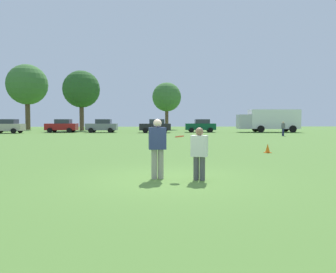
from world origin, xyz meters
TOP-DOWN VIEW (x-y plane):
  - ground_plane at (0.00, 0.00)m, footprint 151.90×151.90m
  - player_thrower at (-0.24, 0.08)m, footprint 0.51×0.33m
  - player_defender at (0.94, -0.21)m, footprint 0.52×0.40m
  - frisbee at (0.41, 0.13)m, footprint 0.27×0.27m
  - traffic_cone at (5.72, 7.36)m, footprint 0.32×0.32m
  - parked_car_near_left at (-18.81, 34.40)m, footprint 4.28×2.37m
  - parked_car_mid_left at (-12.40, 36.65)m, footprint 4.28×2.37m
  - parked_car_center at (-6.86, 36.19)m, footprint 4.28×2.37m
  - parked_car_mid_right at (0.45, 35.04)m, footprint 4.28×2.37m
  - parked_car_near_right at (6.82, 36.43)m, footprint 4.28×2.37m
  - box_truck at (16.55, 36.18)m, footprint 8.60×3.27m
  - bystander_field_marshal at (13.96, 25.16)m, footprint 0.25×0.43m
  - tree_east_birch at (-21.85, 50.31)m, footprint 7.08×7.08m
  - tree_east_oak at (-11.30, 44.66)m, footprint 5.94×5.94m
  - tree_far_east_pine at (2.80, 50.30)m, footprint 5.22×5.22m

SIDE VIEW (x-z plane):
  - ground_plane at x=0.00m, z-range 0.00..0.00m
  - traffic_cone at x=5.72m, z-range -0.01..0.47m
  - player_defender at x=0.94m, z-range 0.09..1.59m
  - bystander_field_marshal at x=13.96m, z-range 0.10..1.66m
  - parked_car_near_left at x=-18.81m, z-range 0.01..1.83m
  - parked_car_mid_left at x=-12.40m, z-range 0.01..1.83m
  - parked_car_center at x=-6.86m, z-range 0.01..1.83m
  - parked_car_mid_right at x=0.45m, z-range 0.01..1.83m
  - parked_car_near_right at x=6.82m, z-range 0.01..1.83m
  - player_thrower at x=-0.24m, z-range 0.11..1.86m
  - frisbee at x=0.41m, z-range 1.19..1.28m
  - box_truck at x=16.55m, z-range 0.16..3.34m
  - tree_far_east_pine at x=2.80m, z-range 1.59..10.08m
  - tree_east_oak at x=-11.30m, z-range 1.81..11.47m
  - tree_east_birch at x=-21.85m, z-range 2.16..13.66m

